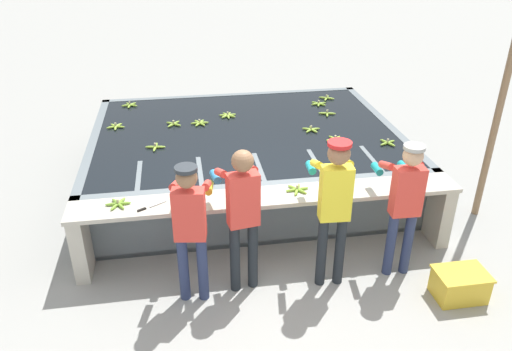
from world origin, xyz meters
TOP-DOWN VIEW (x-y plane):
  - ground_plane at (0.00, 0.00)m, footprint 80.00×80.00m
  - wash_tank at (-0.00, 2.18)m, footprint 4.49×3.49m
  - work_ledge at (0.00, 0.23)m, footprint 4.49×0.45m
  - worker_0 at (-0.92, -0.34)m, footprint 0.47×0.73m
  - worker_1 at (-0.38, -0.26)m, footprint 0.48×0.74m
  - worker_2 at (0.57, -0.33)m, footprint 0.43×0.73m
  - worker_3 at (1.38, -0.28)m, footprint 0.42×0.72m
  - banana_bunch_floating_0 at (1.20, 1.62)m, footprint 0.27×0.28m
  - banana_bunch_floating_1 at (-0.19, 2.81)m, footprint 0.28×0.28m
  - banana_bunch_floating_2 at (-0.65, 2.55)m, footprint 0.28×0.26m
  - banana_bunch_floating_3 at (-1.91, 2.61)m, footprint 0.28×0.26m
  - banana_bunch_floating_4 at (-1.31, 1.75)m, footprint 0.28×0.28m
  - banana_bunch_floating_5 at (1.88, 1.38)m, footprint 0.27×0.27m
  - banana_bunch_floating_6 at (1.38, 3.12)m, footprint 0.28×0.28m
  - banana_bunch_floating_7 at (1.59, 3.38)m, footprint 0.26×0.26m
  - banana_bunch_floating_8 at (-1.76, 3.55)m, footprint 0.27×0.27m
  - banana_bunch_floating_9 at (1.39, 2.64)m, footprint 0.28×0.28m
  - banana_bunch_floating_10 at (-1.05, 2.57)m, footprint 0.24×0.24m
  - banana_bunch_floating_11 at (0.96, 2.03)m, footprint 0.27×0.27m
  - banana_bunch_ledge_0 at (0.33, 0.27)m, footprint 0.28×0.27m
  - banana_bunch_ledge_1 at (-1.68, 0.27)m, footprint 0.28×0.26m
  - knife_0 at (-1.36, 0.16)m, footprint 0.31×0.21m
  - crate at (1.88, -0.82)m, footprint 0.55×0.39m
  - support_post_right at (3.00, 0.73)m, footprint 0.09×0.09m

SIDE VIEW (x-z plane):
  - ground_plane at x=0.00m, z-range 0.00..0.00m
  - crate at x=1.88m, z-range 0.00..0.33m
  - wash_tank at x=0.00m, z-range -0.01..0.84m
  - work_ledge at x=0.00m, z-range 0.18..1.03m
  - knife_0 at x=-1.36m, z-range 0.85..0.87m
  - banana_bunch_floating_1 at x=-0.19m, z-range 0.82..0.90m
  - banana_bunch_floating_2 at x=-0.65m, z-range 0.82..0.90m
  - banana_bunch_floating_6 at x=1.38m, z-range 0.82..0.90m
  - banana_bunch_floating_0 at x=1.20m, z-range 0.82..0.90m
  - banana_bunch_floating_3 at x=-1.91m, z-range 0.82..0.90m
  - banana_bunch_floating_8 at x=-1.76m, z-range 0.82..0.90m
  - banana_bunch_floating_11 at x=0.96m, z-range 0.82..0.90m
  - banana_bunch_floating_4 at x=-1.31m, z-range 0.82..0.90m
  - banana_bunch_floating_5 at x=1.88m, z-range 0.82..0.90m
  - banana_bunch_floating_7 at x=1.59m, z-range 0.82..0.90m
  - banana_bunch_floating_9 at x=1.39m, z-range 0.82..0.90m
  - banana_bunch_floating_10 at x=-1.05m, z-range 0.82..0.90m
  - banana_bunch_ledge_0 at x=0.33m, z-range 0.83..0.90m
  - banana_bunch_ledge_1 at x=-1.68m, z-range 0.83..0.90m
  - worker_0 at x=-0.92m, z-range 0.16..1.74m
  - worker_3 at x=1.38m, z-range 0.17..1.77m
  - worker_1 at x=-0.38m, z-range 0.17..1.83m
  - worker_2 at x=0.57m, z-range 0.19..1.91m
  - support_post_right at x=3.00m, z-range 0.00..3.20m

